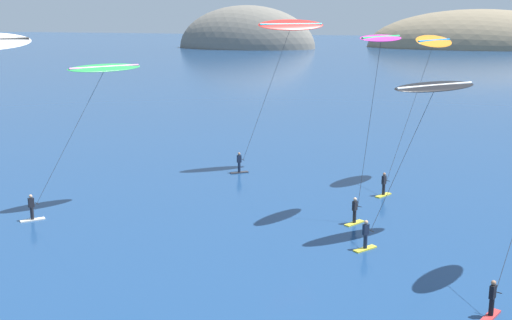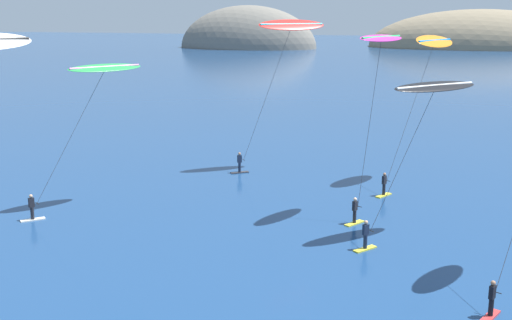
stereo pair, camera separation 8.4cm
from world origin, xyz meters
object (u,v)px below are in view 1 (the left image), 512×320
object	(u,v)px
kitesurfer_green	(99,80)
kitesurfer_black	(430,98)
kitesurfer_magenta	(378,57)
kitesurfer_red	(287,36)
kitesurfer_orange	(431,52)

from	to	relation	value
kitesurfer_green	kitesurfer_black	size ratio (longest dim) A/B	1.05
kitesurfer_magenta	kitesurfer_green	world-z (taller)	kitesurfer_magenta
kitesurfer_magenta	kitesurfer_red	bearing A→B (deg)	126.03
kitesurfer_red	kitesurfer_magenta	size ratio (longest dim) A/B	1.06
kitesurfer_orange	kitesurfer_black	bearing A→B (deg)	-90.16
kitesurfer_magenta	kitesurfer_orange	bearing A→B (deg)	71.69
kitesurfer_green	kitesurfer_black	xyz separation A→B (m)	(20.82, -0.77, -0.37)
kitesurfer_green	kitesurfer_orange	bearing A→B (deg)	29.82
kitesurfer_red	kitesurfer_green	world-z (taller)	kitesurfer_red
kitesurfer_magenta	kitesurfer_green	bearing A→B (deg)	-172.43
kitesurfer_orange	kitesurfer_magenta	bearing A→B (deg)	-108.31
kitesurfer_green	kitesurfer_black	distance (m)	20.84
kitesurfer_green	kitesurfer_orange	xyz separation A→B (m)	(20.85, 11.95, 1.38)
kitesurfer_magenta	kitesurfer_black	distance (m)	4.87
kitesurfer_red	kitesurfer_orange	bearing A→B (deg)	-6.71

